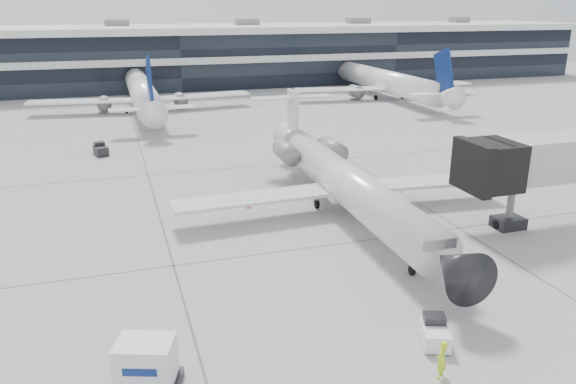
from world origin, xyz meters
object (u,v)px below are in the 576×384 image
object	(u,v)px
cargo_uld	(146,365)
regional_jet	(343,180)
ramp_worker	(442,360)
baggage_tug	(435,332)

from	to	relation	value
cargo_uld	regional_jet	bearing A→B (deg)	66.27
regional_jet	cargo_uld	xyz separation A→B (m)	(-15.76, -16.83, -1.45)
ramp_worker	cargo_uld	distance (m)	12.26
regional_jet	baggage_tug	xyz separation A→B (m)	(-2.75, -17.58, -1.97)
regional_jet	baggage_tug	bearing A→B (deg)	-97.64
regional_jet	ramp_worker	size ratio (longest dim) A/B	18.36
baggage_tug	cargo_uld	xyz separation A→B (m)	(-13.00, 0.74, 0.52)
regional_jet	ramp_worker	world-z (taller)	regional_jet
regional_jet	cargo_uld	size ratio (longest dim) A/B	10.25
cargo_uld	baggage_tug	bearing A→B (deg)	16.11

